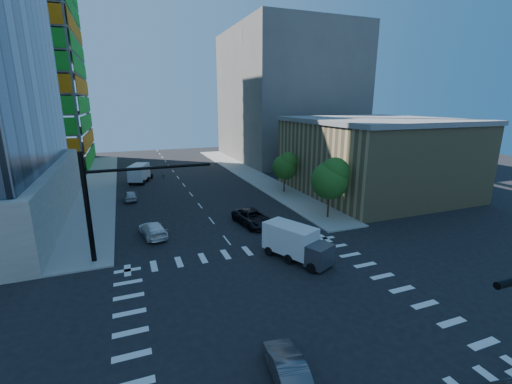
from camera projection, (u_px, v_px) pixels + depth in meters
name	position (u px, v px, depth m)	size (l,w,h in m)	color
ground	(280.00, 309.00, 21.85)	(160.00, 160.00, 0.00)	black
road_markings	(280.00, 309.00, 21.85)	(20.00, 20.00, 0.01)	silver
sidewalk_ne	(249.00, 174.00, 62.25)	(5.00, 60.00, 0.15)	gray
sidewalk_nw	(99.00, 186.00, 53.51)	(5.00, 60.00, 0.15)	gray
construction_building	(0.00, 34.00, 61.77)	(25.16, 34.50, 70.60)	slate
commercial_building	(374.00, 156.00, 49.06)	(20.50, 22.50, 10.60)	#9C885A
bg_building_ne	(286.00, 96.00, 77.28)	(24.00, 30.00, 28.00)	#5D5854
signal_mast_nw	(107.00, 196.00, 27.31)	(10.20, 0.40, 9.00)	black
tree_south	(331.00, 178.00, 37.60)	(4.16, 4.16, 6.82)	#382316
tree_north	(286.00, 166.00, 48.70)	(3.54, 3.52, 5.78)	#382316
car_nb_far	(252.00, 218.00, 36.59)	(2.63, 5.71, 1.59)	black
car_sb_near	(153.00, 229.00, 33.46)	(1.99, 4.89, 1.42)	white
car_sb_mid	(131.00, 196.00, 45.68)	(1.55, 3.85, 1.31)	#A4A7AB
car_sb_cross	(287.00, 368.00, 16.07)	(1.45, 4.15, 1.37)	#4B4B50
box_truck_near	(298.00, 246.00, 28.21)	(4.40, 5.93, 2.86)	black
box_truck_far	(141.00, 174.00, 56.35)	(4.28, 6.18, 2.99)	black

